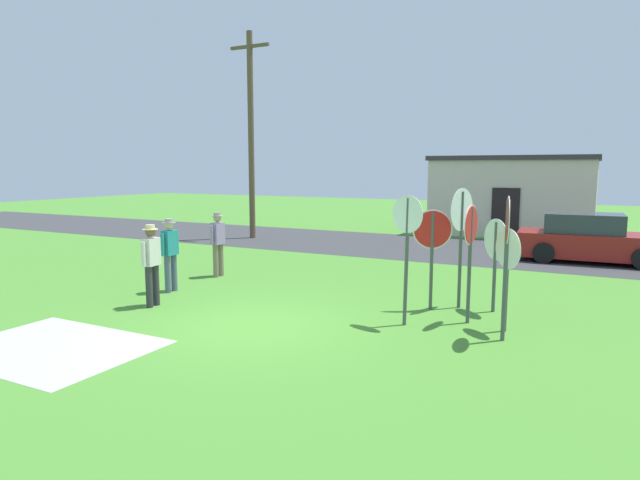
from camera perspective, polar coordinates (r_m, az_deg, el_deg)
The scene contains 16 objects.
ground_plane at distance 10.23m, azimuth -7.06°, elevation -8.98°, with size 80.00×80.00×0.00m, color #47842D.
street_asphalt at distance 20.36m, azimuth 11.17°, elevation -0.75°, with size 60.00×6.40×0.01m, color #38383A.
concrete_path at distance 10.01m, azimuth -26.37°, elevation -10.11°, with size 3.20×2.40×0.01m, color #ADAAA3.
building_background at distance 26.20m, azimuth 19.88°, elevation 4.55°, with size 6.81×5.60×3.43m.
utility_pole at distance 22.72m, azimuth -7.28°, elevation 11.18°, with size 1.80×0.24×8.34m.
parked_car_on_street at distance 18.81m, azimuth 26.52°, elevation 0.01°, with size 4.38×2.17×1.51m.
stop_sign_far_back at distance 11.52m, azimuth 14.65°, elevation 1.52°, with size 0.26×0.85×2.50m.
stop_sign_leaning_left at distance 10.43m, azimuth 15.56°, elevation -0.27°, with size 0.09×0.76×2.24m.
stop_sign_rear_right at distance 11.44m, azimuth 18.01°, elevation -0.91°, with size 0.57×0.63×1.91m.
stop_sign_nearest at distance 10.12m, azimuth 19.13°, elevation -2.22°, with size 0.51×0.54×1.86m.
stop_sign_low_front at distance 9.50m, azimuth 19.05°, elevation -0.20°, with size 0.17×0.78×2.46m.
stop_sign_tallest at distance 10.04m, azimuth 9.15°, elevation 0.22°, with size 0.66×0.28×2.42m.
stop_sign_rear_left at distance 11.27m, azimuth 11.72°, elevation -0.16°, with size 0.74×0.34×2.08m.
person_near_signs at distance 14.75m, azimuth -10.71°, elevation -0.03°, with size 0.32×0.57×1.74m.
person_in_blue at distance 13.18m, azimuth -15.52°, elevation -1.08°, with size 0.32×0.57×1.74m.
person_holding_notes at distance 11.89m, azimuth -17.32°, elevation -2.07°, with size 0.32×0.57×1.74m.
Camera 1 is at (5.57, -8.07, 2.91)m, focal length 30.39 mm.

